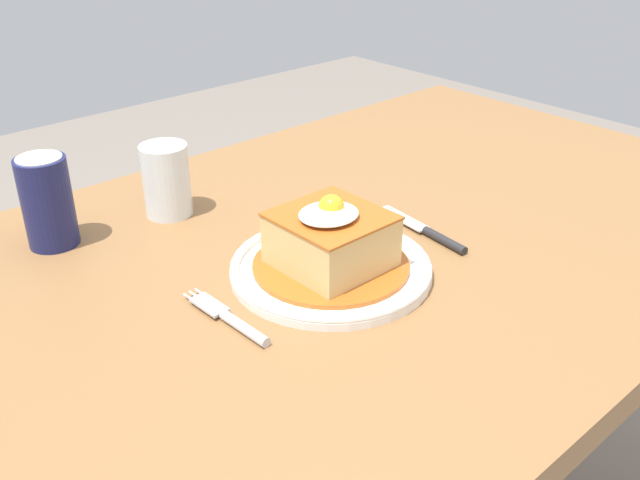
% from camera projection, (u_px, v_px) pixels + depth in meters
% --- Properties ---
extents(dining_table, '(1.38, 0.82, 0.76)m').
position_uv_depth(dining_table, '(346.00, 309.00, 1.02)').
color(dining_table, olive).
rests_on(dining_table, ground_plane).
extents(main_plate, '(0.25, 0.25, 0.02)m').
position_uv_depth(main_plate, '(331.00, 268.00, 0.88)').
color(main_plate, white).
rests_on(main_plate, dining_table).
extents(sandwich_meal, '(0.20, 0.20, 0.10)m').
position_uv_depth(sandwich_meal, '(331.00, 242.00, 0.87)').
color(sandwich_meal, '#B75B1E').
rests_on(sandwich_meal, main_plate).
extents(fork, '(0.02, 0.14, 0.01)m').
position_uv_depth(fork, '(233.00, 321.00, 0.79)').
color(fork, silver).
rests_on(fork, dining_table).
extents(knife, '(0.03, 0.17, 0.01)m').
position_uv_depth(knife, '(432.00, 234.00, 0.97)').
color(knife, '#262628').
rests_on(knife, dining_table).
extents(soda_can, '(0.07, 0.07, 0.12)m').
position_uv_depth(soda_can, '(47.00, 202.00, 0.93)').
color(soda_can, '#191E51').
rests_on(soda_can, dining_table).
extents(drinking_glass, '(0.07, 0.07, 0.10)m').
position_uv_depth(drinking_glass, '(167.00, 185.00, 1.02)').
color(drinking_glass, gold).
rests_on(drinking_glass, dining_table).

